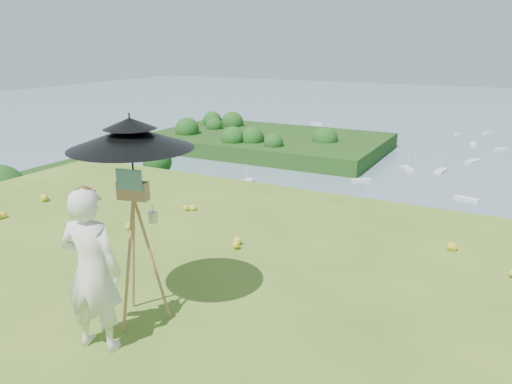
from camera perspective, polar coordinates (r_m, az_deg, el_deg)
The scene contains 10 objects.
shoreline_tier at distance 86.58m, azimuth 23.22°, elevation -11.35°, with size 170.00×28.00×8.00m, color slate.
bay_water at distance 245.08m, azimuth 26.94°, elevation 6.39°, with size 700.00×700.00×0.00m, color slate.
peninsula at distance 178.37m, azimuth 1.42°, elevation 6.56°, with size 90.00×60.00×12.00m, color #1B380F, non-canonical shape.
slope_trees at distance 41.46m, azimuth 21.31°, elevation -10.02°, with size 110.00×50.00×6.00m, color #174715, non-canonical shape.
harbor_town at distance 83.85m, azimuth 23.74°, elevation -7.41°, with size 110.00×22.00×5.00m, color silver, non-canonical shape.
moored_boats at distance 168.02m, azimuth 21.86°, elevation 3.07°, with size 140.00×140.00×0.70m, color silver, non-canonical shape.
painter at distance 5.11m, azimuth -18.26°, elevation -8.49°, with size 0.61×0.40×1.67m, color white.
field_easel at distance 5.47m, azimuth -13.43°, elevation -6.09°, with size 0.65×0.65×1.72m, color brown, non-canonical shape.
sun_umbrella at distance 5.20m, azimuth -13.99°, elevation 4.08°, with size 1.27×1.27×0.86m, color black, non-canonical shape.
painter_cap at distance 4.84m, azimuth -19.11°, elevation 0.01°, with size 0.19×0.23×0.10m, color #CF7182, non-canonical shape.
Camera 1 is at (2.85, -2.26, 2.95)m, focal length 35.00 mm.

